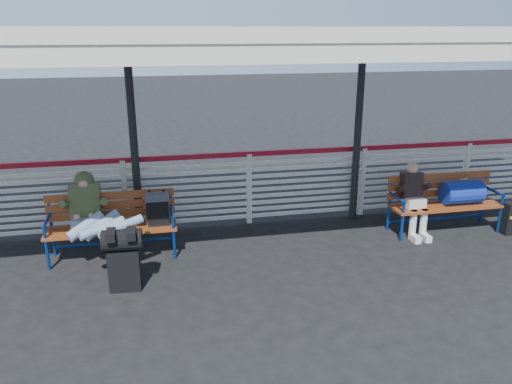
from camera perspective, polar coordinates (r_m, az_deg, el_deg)
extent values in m
plane|color=black|center=(6.80, 2.33, -9.31)|extent=(60.00, 60.00, 0.00)
cube|color=silver|center=(8.29, -0.79, 0.35)|extent=(12.00, 0.04, 1.04)
cube|color=maroon|center=(8.12, -0.81, 4.38)|extent=(12.00, 0.06, 0.08)
cube|color=silver|center=(6.91, 0.78, 17.70)|extent=(12.60, 3.60, 0.16)
cube|color=silver|center=(5.22, 5.10, 16.03)|extent=(12.60, 0.06, 0.30)
cylinder|color=black|center=(7.78, -13.80, 5.50)|extent=(0.12, 0.12, 3.00)
cylinder|color=black|center=(8.44, 11.55, 6.63)|extent=(0.12, 0.12, 3.00)
cube|color=black|center=(6.53, -14.77, -8.57)|extent=(0.40, 0.25, 0.53)
cylinder|color=black|center=(6.37, -15.06, -5.34)|extent=(0.50, 0.29, 0.27)
cube|color=brown|center=(7.34, -16.15, -4.06)|extent=(1.80, 0.50, 0.04)
cube|color=brown|center=(7.49, -16.20, -1.41)|extent=(1.80, 0.10, 0.40)
cylinder|color=navy|center=(7.37, -22.72, -6.62)|extent=(0.04, 0.04, 0.45)
cylinder|color=navy|center=(7.22, -9.33, -5.89)|extent=(0.04, 0.04, 0.45)
cylinder|color=navy|center=(7.71, -22.33, -3.65)|extent=(0.04, 0.04, 0.90)
cylinder|color=navy|center=(7.56, -9.60, -2.90)|extent=(0.04, 0.04, 0.90)
cube|color=#4F5257|center=(7.24, -11.19, -1.86)|extent=(0.33, 0.20, 0.46)
cube|color=brown|center=(8.51, 20.91, -1.47)|extent=(1.80, 0.50, 0.04)
cube|color=brown|center=(8.64, 20.21, 0.78)|extent=(1.80, 0.10, 0.40)
cylinder|color=navy|center=(8.01, 16.32, -3.92)|extent=(0.04, 0.04, 0.45)
cylinder|color=navy|center=(8.91, 26.05, -2.82)|extent=(0.04, 0.04, 0.45)
cylinder|color=navy|center=(8.32, 14.98, -1.30)|extent=(0.04, 0.04, 0.90)
cylinder|color=navy|center=(9.19, 24.51, -0.50)|extent=(0.04, 0.04, 0.90)
cylinder|color=navy|center=(8.59, 22.47, -0.05)|extent=(0.63, 0.37, 0.37)
cube|color=#87A0B6|center=(7.39, -18.89, -3.42)|extent=(0.36, 0.26, 0.18)
cube|color=#4C552D|center=(7.49, -18.92, -1.02)|extent=(0.42, 0.38, 0.53)
sphere|color=#4C552D|center=(7.51, -19.06, 1.25)|extent=(0.28, 0.28, 0.28)
sphere|color=tan|center=(7.47, -19.08, 1.09)|extent=(0.21, 0.21, 0.21)
cube|color=black|center=(6.28, -16.26, -4.73)|extent=(0.11, 0.27, 0.10)
cube|color=black|center=(6.26, -14.07, -4.61)|extent=(0.11, 0.27, 0.10)
cube|color=beige|center=(8.23, 17.62, -1.17)|extent=(0.30, 0.24, 0.16)
cube|color=black|center=(8.27, 17.33, 0.78)|extent=(0.32, 0.23, 0.42)
sphere|color=tan|center=(8.22, 17.44, 2.62)|extent=(0.19, 0.19, 0.19)
cylinder|color=beige|center=(8.14, 17.48, -3.55)|extent=(0.11, 0.11, 0.46)
cylinder|color=beige|center=(8.23, 18.58, -3.43)|extent=(0.11, 0.11, 0.46)
cube|color=silver|center=(8.13, 17.69, -5.05)|extent=(0.10, 0.24, 0.10)
cube|color=silver|center=(8.22, 18.79, -4.91)|extent=(0.10, 0.24, 0.10)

